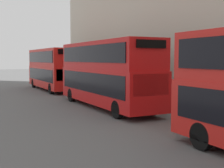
# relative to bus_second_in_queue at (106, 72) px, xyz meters

# --- Properties ---
(bus_second_in_queue) EXTENTS (2.59, 10.76, 4.36)m
(bus_second_in_queue) POSITION_rel_bus_second_in_queue_xyz_m (0.00, 0.00, 0.00)
(bus_second_in_queue) COLOR red
(bus_second_in_queue) RESTS_ON ground
(bus_third_in_queue) EXTENTS (2.59, 10.42, 4.25)m
(bus_third_in_queue) POSITION_rel_bus_second_in_queue_xyz_m (0.00, 13.10, -0.06)
(bus_third_in_queue) COLOR red
(bus_third_in_queue) RESTS_ON ground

